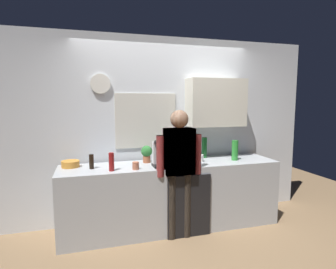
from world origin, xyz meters
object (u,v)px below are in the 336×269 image
object	(u,v)px
coffee_maker	(160,155)
bottle_clear_soda	(235,150)
cup_white_mug	(201,158)
dish_soap	(181,161)
bottle_red_vinegar	(111,162)
mixing_bowl	(70,164)
person_guest	(179,163)
bottle_green_wine	(204,147)
cup_terracotta_mug	(136,166)
cup_yellow_cup	(194,163)
bottle_dark_sauce	(91,162)
potted_plant	(147,153)
person_at_sink	(179,163)
storage_canister	(181,155)

from	to	relation	value
coffee_maker	bottle_clear_soda	size ratio (longest dim) A/B	1.18
cup_white_mug	dish_soap	xyz separation A→B (m)	(-0.35, -0.21, 0.03)
coffee_maker	bottle_red_vinegar	world-z (taller)	coffee_maker
dish_soap	mixing_bowl	bearing A→B (deg)	164.34
coffee_maker	person_guest	bearing A→B (deg)	-46.20
bottle_green_wine	cup_terracotta_mug	distance (m)	1.17
coffee_maker	bottle_clear_soda	bearing A→B (deg)	3.22
bottle_red_vinegar	cup_yellow_cup	distance (m)	1.03
bottle_red_vinegar	bottle_clear_soda	xyz separation A→B (m)	(1.71, 0.13, 0.03)
bottle_clear_soda	bottle_dark_sauce	distance (m)	1.94
cup_yellow_cup	potted_plant	distance (m)	0.66
potted_plant	bottle_green_wine	bearing A→B (deg)	5.60
bottle_green_wine	cup_terracotta_mug	xyz separation A→B (m)	(-1.08, -0.42, -0.10)
bottle_clear_soda	mixing_bowl	size ratio (longest dim) A/B	1.27
person_at_sink	potted_plant	bearing A→B (deg)	130.54
cup_yellow_cup	mixing_bowl	distance (m)	1.56
bottle_clear_soda	dish_soap	xyz separation A→B (m)	(-0.85, -0.17, -0.06)
cup_terracotta_mug	dish_soap	xyz separation A→B (m)	(0.57, -0.03, 0.03)
coffee_maker	cup_terracotta_mug	size ratio (longest dim) A/B	3.59
mixing_bowl	person_at_sink	world-z (taller)	person_at_sink
bottle_red_vinegar	bottle_green_wine	world-z (taller)	bottle_green_wine
mixing_bowl	person_at_sink	distance (m)	1.36
cup_yellow_cup	cup_terracotta_mug	xyz separation A→B (m)	(-0.74, 0.05, 0.00)
potted_plant	cup_terracotta_mug	bearing A→B (deg)	-121.64
bottle_green_wine	mixing_bowl	xyz separation A→B (m)	(-1.85, -0.07, -0.11)
bottle_clear_soda	potted_plant	size ratio (longest dim) A/B	1.22
cup_terracotta_mug	person_at_sink	bearing A→B (deg)	-12.38
bottle_clear_soda	dish_soap	size ratio (longest dim) A/B	1.56
cup_yellow_cup	mixing_bowl	world-z (taller)	cup_yellow_cup
bottle_green_wine	cup_white_mug	xyz separation A→B (m)	(-0.16, -0.24, -0.10)
bottle_green_wine	bottle_dark_sauce	bearing A→B (deg)	-171.56
dish_soap	storage_canister	distance (m)	0.36
cup_terracotta_mug	bottle_dark_sauce	bearing A→B (deg)	160.20
cup_white_mug	storage_canister	size ratio (longest dim) A/B	0.56
coffee_maker	bottle_red_vinegar	xyz separation A→B (m)	(-0.62, -0.07, -0.04)
coffee_maker	dish_soap	bearing A→B (deg)	-24.42
cup_yellow_cup	person_at_sink	world-z (taller)	person_at_sink
bottle_dark_sauce	cup_yellow_cup	bearing A→B (deg)	-10.47
bottle_clear_soda	cup_terracotta_mug	world-z (taller)	bottle_clear_soda
bottle_red_vinegar	bottle_clear_soda	world-z (taller)	bottle_clear_soda
person_at_sink	bottle_clear_soda	bearing A→B (deg)	21.61
cup_yellow_cup	coffee_maker	bearing A→B (deg)	162.64
cup_terracotta_mug	person_guest	size ratio (longest dim) A/B	0.06
bottle_dark_sauce	bottle_clear_soda	bearing A→B (deg)	-1.23
bottle_red_vinegar	bottle_dark_sauce	size ratio (longest dim) A/B	1.22
potted_plant	bottle_red_vinegar	bearing A→B (deg)	-146.73
coffee_maker	mixing_bowl	world-z (taller)	coffee_maker
bottle_clear_soda	person_guest	xyz separation A→B (m)	(-0.91, -0.26, -0.07)
cup_white_mug	coffee_maker	bearing A→B (deg)	-170.18
bottle_red_vinegar	potted_plant	size ratio (longest dim) A/B	0.96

